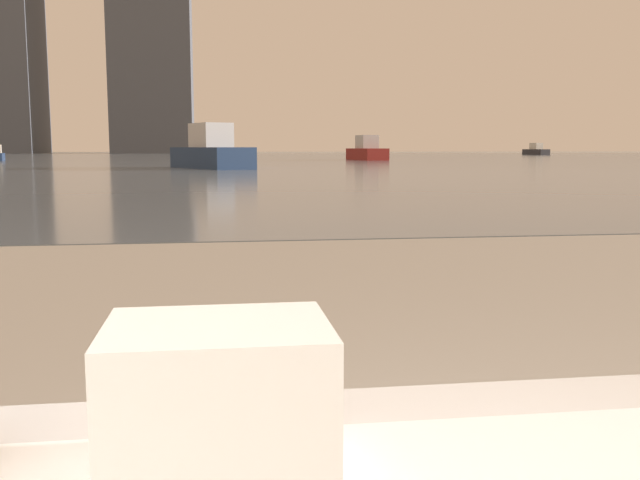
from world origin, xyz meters
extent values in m
cube|color=white|center=(-0.31, 0.89, 0.58)|extent=(0.24, 0.19, 0.04)
cube|color=white|center=(-0.31, 0.89, 0.62)|extent=(0.24, 0.19, 0.04)
cube|color=white|center=(-0.31, 0.89, 0.66)|extent=(0.24, 0.19, 0.04)
cube|color=white|center=(-0.31, 0.89, 0.70)|extent=(0.24, 0.19, 0.04)
cube|color=slate|center=(0.00, 62.00, 0.01)|extent=(180.00, 110.00, 0.01)
cube|color=navy|center=(-0.48, 31.53, 0.46)|extent=(3.73, 5.44, 0.90)
cube|color=silver|center=(-0.48, 31.53, 1.43)|extent=(1.97, 2.30, 1.03)
cube|color=#2D2D33|center=(39.07, 84.19, 0.35)|extent=(2.00, 4.08, 0.68)
cube|color=silver|center=(39.07, 84.19, 1.08)|extent=(1.21, 1.61, 0.78)
cube|color=maroon|center=(10.54, 50.87, 0.42)|extent=(2.25, 4.91, 0.83)
cube|color=silver|center=(10.54, 50.87, 1.31)|extent=(1.41, 1.92, 0.95)
camera|label=1|loc=(-0.31, 0.15, 0.90)|focal=40.00mm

